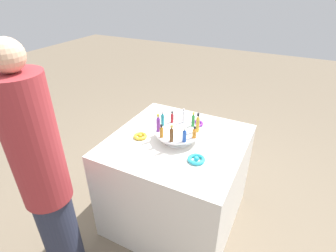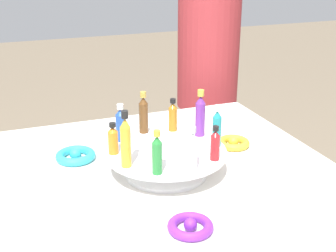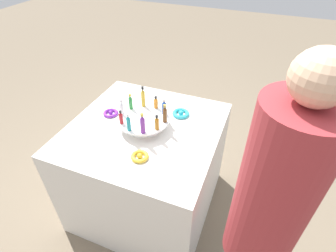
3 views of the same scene
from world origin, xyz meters
The scene contains 17 objects.
ground_plane centered at (0.00, 0.00, 0.00)m, with size 12.00×12.00×0.00m, color #756651.
party_table centered at (0.00, 0.00, 0.38)m, with size 0.94×0.94×0.76m.
display_stand centered at (0.00, 0.00, 0.80)m, with size 0.32×0.32×0.07m.
bottle_blue centered at (-0.10, -0.09, 0.88)m, with size 0.03×0.03×0.11m.
bottle_orange centered at (-0.03, -0.13, 0.87)m, with size 0.03×0.03×0.08m.
bottle_gold centered at (0.06, -0.12, 0.90)m, with size 0.03×0.03×0.14m.
bottle_green centered at (0.12, -0.07, 0.88)m, with size 0.02×0.02×0.11m.
bottle_clear centered at (0.14, 0.02, 0.88)m, with size 0.02×0.02×0.11m.
bottle_red centered at (0.10, 0.09, 0.87)m, with size 0.02×0.02×0.09m.
bottle_teal centered at (0.03, 0.13, 0.88)m, with size 0.02×0.02×0.12m.
bottle_purple centered at (-0.06, 0.12, 0.89)m, with size 0.03×0.03×0.13m.
bottle_amber centered at (-0.12, 0.07, 0.87)m, with size 0.02×0.02×0.10m.
bottle_brown centered at (-0.14, -0.02, 0.89)m, with size 0.03×0.03×0.12m.
ribbon_bow_teal centered at (-0.17, -0.21, 0.77)m, with size 0.11×0.11×0.03m.
ribbon_bow_purple centered at (0.27, -0.04, 0.77)m, with size 0.10×0.10×0.03m.
ribbon_bow_gold centered at (-0.10, 0.25, 0.77)m, with size 0.10×0.10×0.03m.
person_figure centered at (-0.75, 0.47, 0.79)m, with size 0.27×0.27×1.56m.
Camera 1 is at (-1.44, -0.65, 1.78)m, focal length 28.00 mm.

